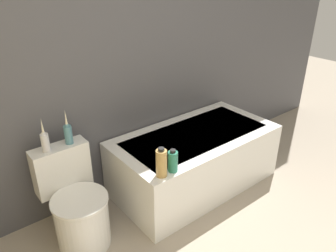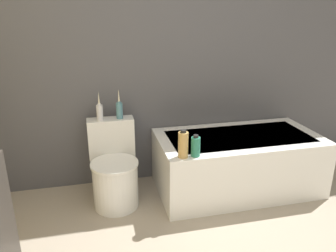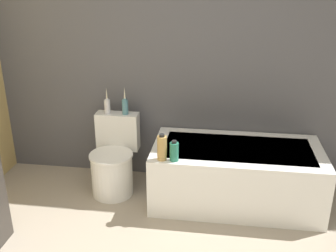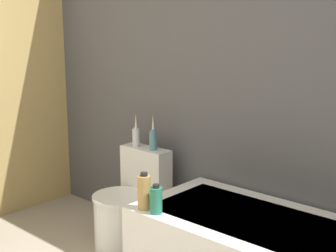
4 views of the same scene
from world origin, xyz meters
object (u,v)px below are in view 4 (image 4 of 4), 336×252
(vase_silver, at_px, (153,138))
(shampoo_bottle_short, at_px, (156,200))
(toilet, at_px, (127,208))
(vase_gold, at_px, (136,136))
(shampoo_bottle_tall, at_px, (144,192))

(vase_silver, relative_size, shampoo_bottle_short, 1.50)
(toilet, bearing_deg, shampoo_bottle_short, -29.21)
(vase_gold, relative_size, vase_silver, 0.96)
(toilet, relative_size, shampoo_bottle_short, 4.03)
(shampoo_bottle_short, bearing_deg, vase_silver, 134.93)
(shampoo_bottle_tall, distance_m, shampoo_bottle_short, 0.10)
(vase_silver, bearing_deg, toilet, -114.31)
(shampoo_bottle_tall, relative_size, shampoo_bottle_short, 1.28)
(vase_gold, xyz_separation_m, vase_silver, (0.17, 0.01, 0.00))
(toilet, xyz_separation_m, vase_gold, (-0.08, 0.18, 0.50))
(toilet, distance_m, shampoo_bottle_short, 0.77)
(vase_gold, relative_size, shampoo_bottle_tall, 1.13)
(toilet, distance_m, vase_gold, 0.54)
(vase_gold, height_order, vase_silver, vase_silver)
(vase_silver, distance_m, shampoo_bottle_short, 0.77)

